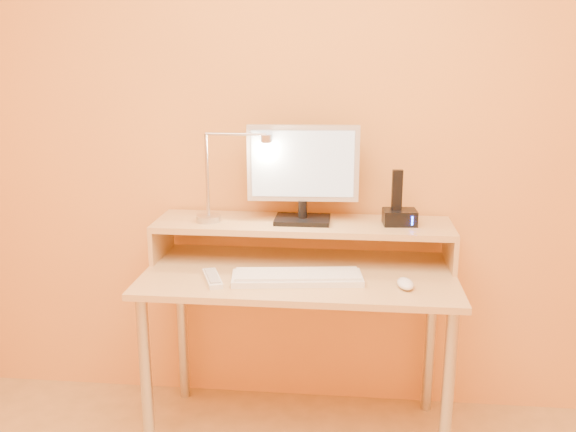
# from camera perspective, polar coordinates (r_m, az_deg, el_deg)

# --- Properties ---
(wall_back) EXTENTS (3.00, 0.04, 2.50)m
(wall_back) POSITION_cam_1_polar(r_m,az_deg,el_deg) (2.59, 1.71, 8.36)
(wall_back) COLOR #F8A144
(wall_back) RESTS_ON floor
(desk_leg_fl) EXTENTS (0.04, 0.04, 0.69)m
(desk_leg_fl) POSITION_cam_1_polar(r_m,az_deg,el_deg) (2.44, -12.95, -14.85)
(desk_leg_fl) COLOR #BAB9BE
(desk_leg_fl) RESTS_ON floor
(desk_leg_fr) EXTENTS (0.04, 0.04, 0.69)m
(desk_leg_fr) POSITION_cam_1_polar(r_m,az_deg,el_deg) (2.35, 14.48, -16.12)
(desk_leg_fr) COLOR #BAB9BE
(desk_leg_fr) RESTS_ON floor
(desk_leg_bl) EXTENTS (0.04, 0.04, 0.69)m
(desk_leg_bl) POSITION_cam_1_polar(r_m,az_deg,el_deg) (2.86, -9.75, -10.05)
(desk_leg_bl) COLOR #BAB9BE
(desk_leg_bl) RESTS_ON floor
(desk_leg_br) EXTENTS (0.04, 0.04, 0.69)m
(desk_leg_br) POSITION_cam_1_polar(r_m,az_deg,el_deg) (2.79, 13.00, -10.90)
(desk_leg_br) COLOR #BAB9BE
(desk_leg_br) RESTS_ON floor
(desk_lower) EXTENTS (1.20, 0.60, 0.02)m
(desk_lower) POSITION_cam_1_polar(r_m,az_deg,el_deg) (2.41, 1.05, -5.45)
(desk_lower) COLOR tan
(desk_lower) RESTS_ON floor
(shelf_riser_left) EXTENTS (0.02, 0.30, 0.14)m
(shelf_riser_left) POSITION_cam_1_polar(r_m,az_deg,el_deg) (2.63, -11.59, -2.13)
(shelf_riser_left) COLOR tan
(shelf_riser_left) RESTS_ON desk_lower
(shelf_riser_right) EXTENTS (0.02, 0.30, 0.14)m
(shelf_riser_right) POSITION_cam_1_polar(r_m,az_deg,el_deg) (2.55, 14.74, -2.89)
(shelf_riser_right) COLOR tan
(shelf_riser_right) RESTS_ON desk_lower
(desk_shelf) EXTENTS (1.20, 0.30, 0.02)m
(desk_shelf) POSITION_cam_1_polar(r_m,az_deg,el_deg) (2.50, 1.36, -0.82)
(desk_shelf) COLOR tan
(desk_shelf) RESTS_ON desk_lower
(monitor_foot) EXTENTS (0.22, 0.16, 0.02)m
(monitor_foot) POSITION_cam_1_polar(r_m,az_deg,el_deg) (2.49, 1.35, -0.34)
(monitor_foot) COLOR black
(monitor_foot) RESTS_ON desk_shelf
(monitor_neck) EXTENTS (0.04, 0.04, 0.07)m
(monitor_neck) POSITION_cam_1_polar(r_m,az_deg,el_deg) (2.48, 1.35, 0.64)
(monitor_neck) COLOR black
(monitor_neck) RESTS_ON monitor_foot
(monitor_panel) EXTENTS (0.44, 0.06, 0.30)m
(monitor_panel) POSITION_cam_1_polar(r_m,az_deg,el_deg) (2.45, 1.40, 4.89)
(monitor_panel) COLOR #BABABD
(monitor_panel) RESTS_ON monitor_neck
(monitor_back) EXTENTS (0.40, 0.03, 0.26)m
(monitor_back) POSITION_cam_1_polar(r_m,az_deg,el_deg) (2.48, 1.44, 4.98)
(monitor_back) COLOR black
(monitor_back) RESTS_ON monitor_panel
(monitor_screen) EXTENTS (0.40, 0.03, 0.26)m
(monitor_screen) POSITION_cam_1_polar(r_m,az_deg,el_deg) (2.44, 1.36, 4.82)
(monitor_screen) COLOR silver
(monitor_screen) RESTS_ON monitor_panel
(lamp_base) EXTENTS (0.10, 0.10, 0.02)m
(lamp_base) POSITION_cam_1_polar(r_m,az_deg,el_deg) (2.52, -7.35, -0.21)
(lamp_base) COLOR #BAB9BE
(lamp_base) RESTS_ON desk_shelf
(lamp_post) EXTENTS (0.01, 0.01, 0.33)m
(lamp_post) POSITION_cam_1_polar(r_m,az_deg,el_deg) (2.48, -7.48, 3.75)
(lamp_post) COLOR #BAB9BE
(lamp_post) RESTS_ON lamp_base
(lamp_arm) EXTENTS (0.24, 0.01, 0.01)m
(lamp_arm) POSITION_cam_1_polar(r_m,az_deg,el_deg) (2.43, -4.83, 7.54)
(lamp_arm) COLOR #BAB9BE
(lamp_arm) RESTS_ON lamp_post
(lamp_head) EXTENTS (0.04, 0.04, 0.03)m
(lamp_head) POSITION_cam_1_polar(r_m,az_deg,el_deg) (2.41, -2.00, 7.17)
(lamp_head) COLOR #BAB9BE
(lamp_head) RESTS_ON lamp_arm
(lamp_bulb) EXTENTS (0.03, 0.03, 0.00)m
(lamp_bulb) POSITION_cam_1_polar(r_m,az_deg,el_deg) (2.42, -2.00, 6.80)
(lamp_bulb) COLOR #FFEAC6
(lamp_bulb) RESTS_ON lamp_head
(phone_dock) EXTENTS (0.14, 0.11, 0.06)m
(phone_dock) POSITION_cam_1_polar(r_m,az_deg,el_deg) (2.49, 10.27, -0.11)
(phone_dock) COLOR black
(phone_dock) RESTS_ON desk_shelf
(phone_handset) EXTENTS (0.04, 0.03, 0.16)m
(phone_handset) POSITION_cam_1_polar(r_m,az_deg,el_deg) (2.46, 10.04, 2.38)
(phone_handset) COLOR black
(phone_handset) RESTS_ON phone_dock
(phone_led) EXTENTS (0.01, 0.00, 0.04)m
(phone_led) POSITION_cam_1_polar(r_m,az_deg,el_deg) (2.44, 11.41, -0.43)
(phone_led) COLOR blue
(phone_led) RESTS_ON phone_dock
(keyboard) EXTENTS (0.50, 0.21, 0.02)m
(keyboard) POSITION_cam_1_polar(r_m,az_deg,el_deg) (2.30, 0.85, -5.75)
(keyboard) COLOR white
(keyboard) RESTS_ON desk_lower
(mouse) EXTENTS (0.07, 0.11, 0.03)m
(mouse) POSITION_cam_1_polar(r_m,az_deg,el_deg) (2.27, 10.79, -6.16)
(mouse) COLOR white
(mouse) RESTS_ON desk_lower
(remote_control) EXTENTS (0.12, 0.19, 0.02)m
(remote_control) POSITION_cam_1_polar(r_m,az_deg,el_deg) (2.32, -6.99, -5.75)
(remote_control) COLOR white
(remote_control) RESTS_ON desk_lower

